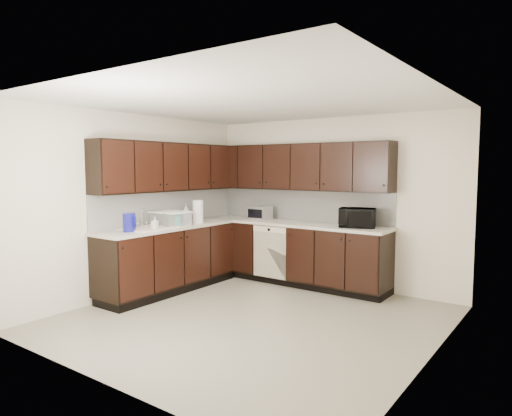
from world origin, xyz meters
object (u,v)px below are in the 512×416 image
Objects in this scene: toaster_oven at (260,213)px; sink at (152,232)px; storage_bin at (170,219)px; blue_pitcher at (129,222)px; microwave at (357,218)px.

sink is at bearing -107.04° from toaster_oven.
blue_pitcher is at bearing -89.63° from storage_bin.
sink reaches higher than blue_pitcher.
microwave reaches higher than blue_pitcher.
sink is 0.36m from storage_bin.
microwave is 0.96× the size of storage_bin.
microwave reaches higher than sink.
storage_bin is 0.73m from blue_pitcher.
blue_pitcher is at bearing -85.45° from sink.
sink is 1.80m from toaster_oven.
sink is 2.44× the size of toaster_oven.
sink is at bearing 110.51° from blue_pitcher.
toaster_oven is at bearing 90.43° from blue_pitcher.
microwave is at bearing 59.49° from blue_pitcher.
microwave is 3.05m from blue_pitcher.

